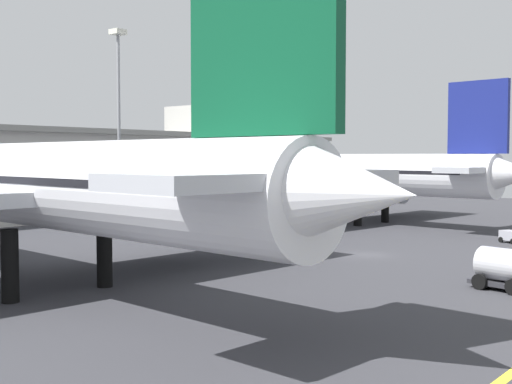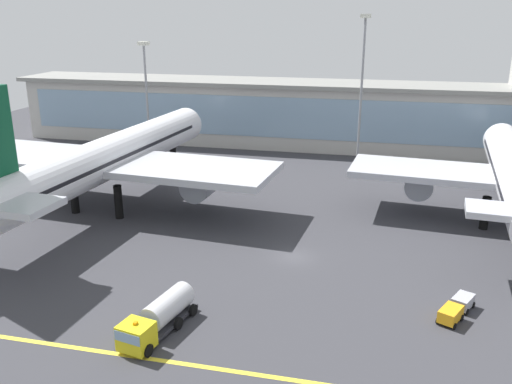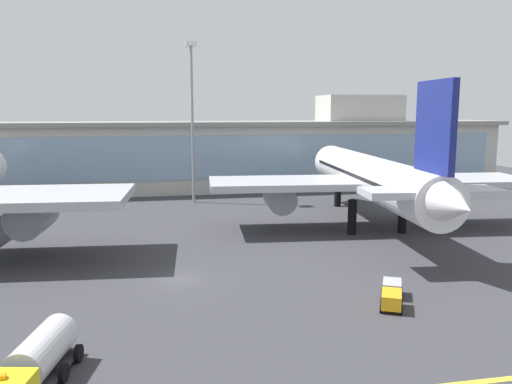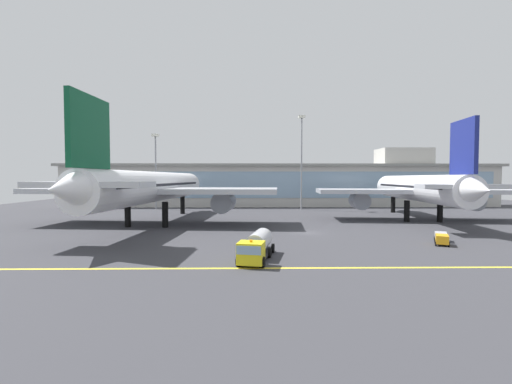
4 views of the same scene
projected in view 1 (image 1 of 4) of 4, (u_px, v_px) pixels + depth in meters
The scene contains 5 objects.
ground_plane at pixel (366, 255), 62.77m from camera, with size 189.40×189.40×0.00m, color #38383D.
terminal_building at pixel (43, 171), 98.10m from camera, with size 138.29×14.00×18.56m.
airliner_near_left at pixel (32, 186), 47.01m from camera, with size 48.52×61.32×19.57m.
airliner_near_right at pixel (354, 175), 93.12m from camera, with size 42.79×51.16×18.33m.
apron_light_mast_west at pixel (119, 99), 91.47m from camera, with size 1.80×1.80×26.52m.
Camera 1 is at (-55.02, -31.12, 9.27)m, focal length 46.91 mm.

